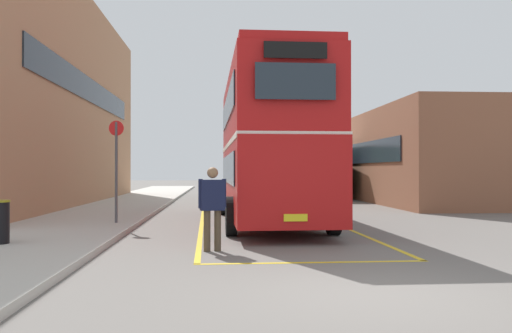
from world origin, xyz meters
TOP-DOWN VIEW (x-y plane):
  - ground_plane at (0.00, 14.40)m, footprint 135.60×135.60m
  - sidewalk_left at (-6.50, 16.80)m, footprint 4.00×57.60m
  - brick_building_left at (-11.51, 18.64)m, footprint 6.89×23.22m
  - depot_building_right at (9.44, 21.42)m, footprint 7.95×16.39m
  - double_decker_bus at (-0.57, 9.96)m, footprint 3.05×10.81m
  - single_deck_bus at (3.91, 26.09)m, footprint 3.16×9.22m
  - pedestrian_boarding at (-2.26, 4.04)m, footprint 0.57×0.31m
  - bus_stop_sign at (-5.10, 8.90)m, footprint 0.44×0.10m
  - bay_marking_yellow at (-0.55, 7.98)m, footprint 4.52×12.84m

SIDE VIEW (x-z plane):
  - ground_plane at x=0.00m, z-range 0.00..0.00m
  - bay_marking_yellow at x=-0.55m, z-range 0.00..0.01m
  - sidewalk_left at x=-6.50m, z-range 0.00..0.14m
  - pedestrian_boarding at x=-2.26m, z-range 0.14..1.86m
  - single_deck_bus at x=3.91m, z-range 0.13..3.15m
  - bus_stop_sign at x=-5.10m, z-range 0.42..3.39m
  - depot_building_right at x=9.44m, z-range 0.00..4.69m
  - double_decker_bus at x=-0.57m, z-range 0.14..4.89m
  - brick_building_left at x=-11.51m, z-range 0.00..9.74m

